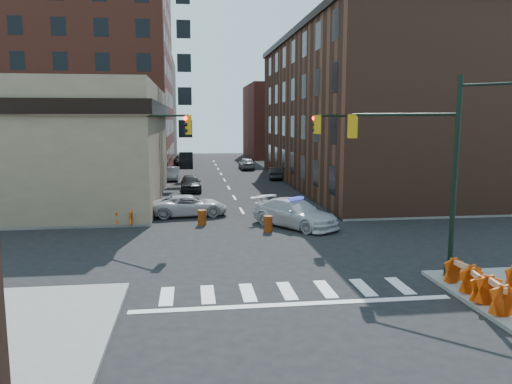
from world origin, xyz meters
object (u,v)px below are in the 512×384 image
object	(u,v)px
parked_car_wnear	(191,183)
barrel_bank	(202,217)
pedestrian_b	(39,212)
barricade_se_a	(462,275)
pickup	(190,205)
parked_car_enear	(275,173)
barrel_road	(268,224)
pedestrian_a	(123,208)
barricade_nw_a	(125,217)
police_car	(295,213)
parked_car_wfar	(172,174)

from	to	relation	value
parked_car_wnear	barrel_bank	bearing A→B (deg)	-89.79
pedestrian_b	barricade_se_a	world-z (taller)	pedestrian_b
pedestrian_b	barricade_se_a	xyz separation A→B (m)	(19.11, -13.66, -0.31)
barrel_bank	pickup	bearing A→B (deg)	103.75
barrel_bank	barricade_se_a	size ratio (longest dim) A/B	0.72
parked_car_wnear	parked_car_enear	bearing A→B (deg)	38.60
pedestrian_b	barrel_road	size ratio (longest dim) A/B	1.72
pedestrian_a	barricade_nw_a	size ratio (longest dim) A/B	1.62
pedestrian_a	barricade_se_a	distance (m)	19.75
parked_car_enear	barricade_se_a	distance (m)	35.77
parked_car_wnear	parked_car_enear	world-z (taller)	parked_car_wnear
pedestrian_a	barrel_bank	distance (m)	4.85
police_car	parked_car_wfar	distance (m)	25.79
pedestrian_b	parked_car_enear	bearing A→B (deg)	56.45
parked_car_wfar	parked_car_enear	size ratio (longest dim) A/B	1.04
police_car	pedestrian_b	size ratio (longest dim) A/B	3.63
barricade_nw_a	barrel_bank	bearing A→B (deg)	12.94
pedestrian_b	parked_car_wnear	bearing A→B (deg)	63.40
parked_car_wnear	barricade_se_a	size ratio (longest dim) A/B	3.41
barricade_se_a	barricade_nw_a	distance (m)	19.40
barrel_road	barricade_se_a	world-z (taller)	barricade_se_a
pedestrian_a	barrel_road	bearing A→B (deg)	17.00
parked_car_wfar	barricade_se_a	world-z (taller)	parked_car_wfar
pickup	barrel_road	size ratio (longest dim) A/B	5.44
pedestrian_b	barricade_se_a	bearing A→B (deg)	-29.84
parked_car_wnear	barricade_se_a	distance (m)	29.66
parked_car_wfar	barricade_nw_a	size ratio (longest dim) A/B	3.62
pickup	parked_car_wnear	distance (m)	11.55
parked_car_enear	barrel_road	bearing A→B (deg)	86.44
pickup	barricade_se_a	size ratio (longest dim) A/B	3.93
police_car	barricade_se_a	bearing A→B (deg)	-108.45
pedestrian_b	barrel_road	world-z (taller)	pedestrian_b
pedestrian_a	parked_car_enear	bearing A→B (deg)	94.08
pickup	parked_car_wfar	size ratio (longest dim) A/B	1.22
barricade_nw_a	pickup	bearing A→B (deg)	51.71
barrel_road	barricade_se_a	bearing A→B (deg)	-62.28
parked_car_wnear	barricade_se_a	world-z (taller)	parked_car_wnear
parked_car_wfar	barricade_se_a	distance (m)	38.39
barrel_road	barrel_bank	world-z (taller)	barrel_bank
barrel_bank	barricade_se_a	xyz separation A→B (m)	(9.46, -13.26, 0.17)
pedestrian_b	barricade_se_a	size ratio (longest dim) A/B	1.24
police_car	pickup	distance (m)	7.65
parked_car_wnear	barricade_nw_a	xyz separation A→B (m)	(-3.94, -14.51, -0.17)
barrel_bank	barrel_road	bearing A→B (deg)	-32.28
police_car	pickup	world-z (taller)	police_car
pickup	pedestrian_a	world-z (taller)	pedestrian_a
pickup	barrel_road	distance (m)	7.04
barricade_se_a	pedestrian_b	bearing A→B (deg)	43.71
parked_car_wnear	barrel_bank	world-z (taller)	parked_car_wnear
pickup	parked_car_wfar	bearing A→B (deg)	-0.09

